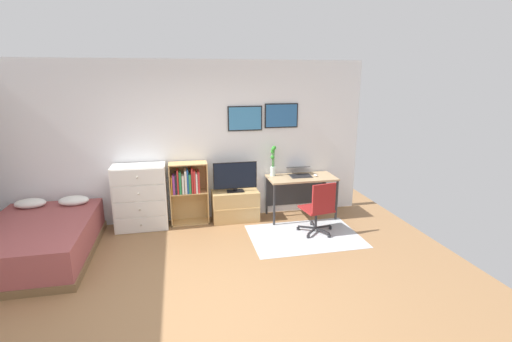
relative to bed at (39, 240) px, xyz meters
The scene contains 13 objects.
ground_plane 2.53m from the bed, 33.28° to the right, with size 7.20×7.20×0.00m, color #936B44.
wall_back_with_posters 2.61m from the bed, 26.39° to the left, with size 6.12×0.09×2.70m.
area_rug 3.81m from the bed, ahead, with size 1.70×1.20×0.01m, color #B2B7BC.
bed is the anchor object (origin of this frame).
dresser 1.53m from the bed, 30.99° to the left, with size 0.83×0.46×1.06m.
bookshelf 2.24m from the bed, 22.27° to the left, with size 0.63×0.30×1.05m.
tv_stand 2.95m from the bed, 15.54° to the left, with size 0.79×0.41×0.53m.
television 2.99m from the bed, 15.12° to the left, with size 0.74×0.16×0.51m.
desk 4.09m from the bed, 10.97° to the left, with size 1.17×0.59×0.74m.
office_chair 4.05m from the bed, ahead, with size 0.58×0.57×0.86m.
laptop 4.11m from the bed, 11.36° to the left, with size 0.38×0.41×0.16m.
computer_mouse 4.34m from the bed, ahead, with size 0.06×0.10×0.03m, color silver.
bamboo_vase 3.71m from the bed, 13.96° to the left, with size 0.10×0.10×0.53m.
Camera 1 is at (-0.15, -3.71, 2.43)m, focal length 25.55 mm.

